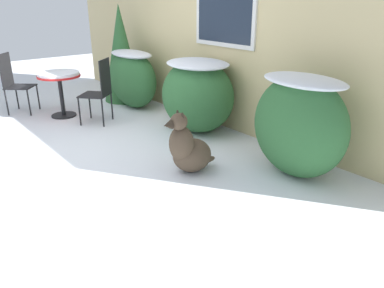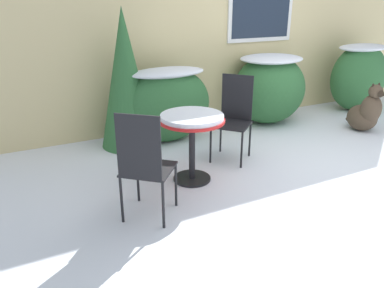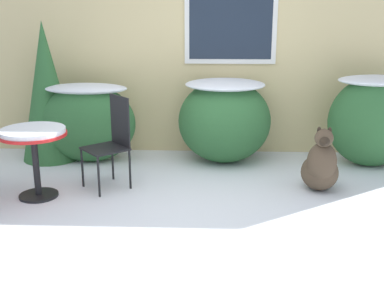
{
  "view_description": "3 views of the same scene",
  "coord_description": "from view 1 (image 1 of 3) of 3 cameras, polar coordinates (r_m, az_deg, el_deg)",
  "views": [
    {
      "loc": [
        4.38,
        -1.66,
        1.88
      ],
      "look_at": [
        1.37,
        0.8,
        0.33
      ],
      "focal_mm": 35.0,
      "sensor_mm": 36.0,
      "label": 1
    },
    {
      "loc": [
        -3.22,
        -2.77,
        1.83
      ],
      "look_at": [
        -1.6,
        0.47,
        0.41
      ],
      "focal_mm": 35.0,
      "sensor_mm": 36.0,
      "label": 2
    },
    {
      "loc": [
        0.2,
        -4.14,
        1.92
      ],
      "look_at": [
        0.0,
        0.6,
        0.55
      ],
      "focal_mm": 45.0,
      "sensor_mm": 36.0,
      "label": 3
    }
  ],
  "objects": [
    {
      "name": "ground_plane",
      "position": [
        5.04,
        -17.16,
        -1.11
      ],
      "size": [
        16.0,
        16.0,
        0.0
      ],
      "primitive_type": "plane",
      "color": "white"
    },
    {
      "name": "patio_chair_near_table",
      "position": [
        5.96,
        -13.94,
        8.08
      ],
      "size": [
        0.58,
        0.58,
        1.0
      ],
      "rotation": [
        0.0,
        0.0,
        -0.86
      ],
      "color": "black",
      "rests_on": "ground_plane"
    },
    {
      "name": "patio_table",
      "position": [
        6.47,
        -19.55,
        9.11
      ],
      "size": [
        0.67,
        0.67,
        0.73
      ],
      "color": "black",
      "rests_on": "ground_plane"
    },
    {
      "name": "dog",
      "position": [
        4.18,
        -0.61,
        -0.85
      ],
      "size": [
        0.45,
        0.67,
        0.73
      ],
      "rotation": [
        0.0,
        0.0,
        -0.13
      ],
      "color": "#4C3D2D",
      "rests_on": "ground_plane"
    },
    {
      "name": "shrub_middle",
      "position": [
        5.42,
        0.83,
        7.67
      ],
      "size": [
        1.15,
        0.95,
        1.05
      ],
      "color": "#2D6033",
      "rests_on": "ground_plane"
    },
    {
      "name": "patio_chair_far_side",
      "position": [
        7.0,
        -25.42,
        8.6
      ],
      "size": [
        0.58,
        0.58,
        1.0
      ],
      "rotation": [
        0.0,
        0.0,
        2.43
      ],
      "color": "black",
      "rests_on": "ground_plane"
    },
    {
      "name": "shrub_left",
      "position": [
        6.76,
        -9.08,
        10.01
      ],
      "size": [
        1.2,
        0.62,
        1.0
      ],
      "color": "#2D6033",
      "rests_on": "ground_plane"
    },
    {
      "name": "house_wall",
      "position": [
        5.82,
        2.39,
        19.04
      ],
      "size": [
        8.0,
        0.1,
        3.15
      ],
      "color": "#D1BC84",
      "rests_on": "ground_plane"
    },
    {
      "name": "evergreen_bush",
      "position": [
        7.2,
        -10.72,
        13.38
      ],
      "size": [
        0.72,
        0.72,
        1.75
      ],
      "color": "#2D6033",
      "rests_on": "ground_plane"
    },
    {
      "name": "shrub_right",
      "position": [
        4.16,
        16.05,
        2.97
      ],
      "size": [
        1.11,
        0.68,
        1.12
      ],
      "color": "#2D6033",
      "rests_on": "ground_plane"
    }
  ]
}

